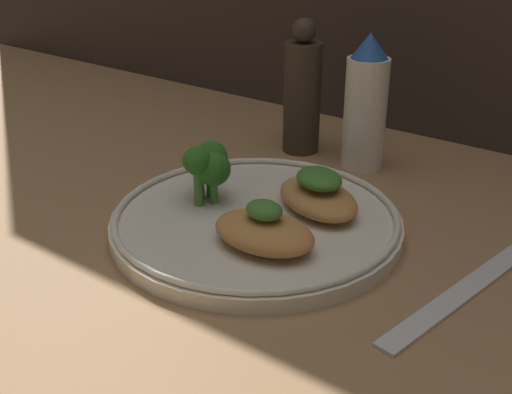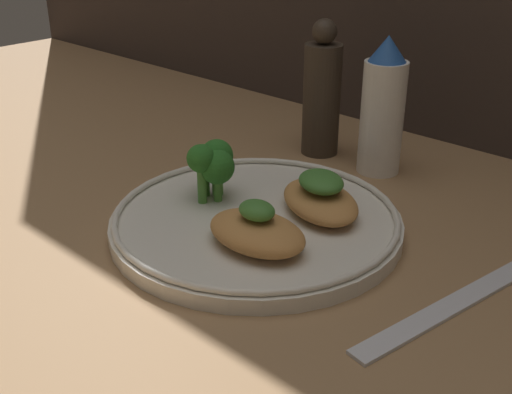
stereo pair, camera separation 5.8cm
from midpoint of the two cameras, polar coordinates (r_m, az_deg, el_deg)
name	(u,v)px [view 1 (the left image)]	position (r cm, az deg, el deg)	size (l,w,h in cm)	color
ground_plane	(256,235)	(59.77, -2.78, -3.44)	(180.00, 180.00, 1.00)	#936D47
plate	(256,221)	(59.06, -2.81, -2.18)	(26.82, 26.82, 2.00)	silver
grilled_meat_front	(264,230)	(53.42, -2.39, -3.08)	(9.28, 6.31, 4.17)	#BC7F42
grilled_meat_middle	(318,194)	(59.56, 2.80, 0.16)	(11.46, 10.05, 3.98)	#BC7F42
broccoli_bunch	(207,164)	(60.86, -7.13, 2.83)	(4.89, 5.23, 5.89)	#4C8E38
sauce_bottle	(366,105)	(71.44, 7.42, 8.09)	(4.70, 4.70, 15.10)	white
pepper_grinder	(302,93)	(75.61, 1.92, 9.20)	(4.35, 4.35, 15.78)	#382D23
fork	(460,293)	(51.80, 14.66, -8.33)	(5.34, 19.78, 0.60)	silver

